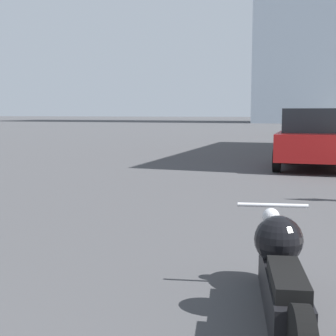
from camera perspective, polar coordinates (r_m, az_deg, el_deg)
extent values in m
cylinder|color=black|center=(4.51, 12.36, -10.23)|extent=(0.21, 0.62, 0.62)
cube|color=black|center=(3.59, 13.67, -14.38)|extent=(0.50, 1.49, 0.32)
sphere|color=black|center=(3.78, 13.33, -8.51)|extent=(0.38, 0.38, 0.38)
cube|color=black|center=(3.23, 14.37, -12.91)|extent=(0.34, 0.70, 0.10)
sphere|color=silver|center=(4.45, 12.44, -5.79)|extent=(0.16, 0.16, 0.16)
cylinder|color=silver|center=(4.29, 12.63, -4.46)|extent=(0.62, 0.15, 0.04)
cube|color=red|center=(14.29, 16.85, 2.74)|extent=(1.81, 3.86, 0.74)
cube|color=#23282D|center=(14.26, 16.95, 5.58)|extent=(1.52, 1.86, 0.68)
cylinder|color=black|center=(15.53, 13.77, 1.77)|extent=(0.21, 0.65, 0.65)
cylinder|color=black|center=(13.17, 13.12, 0.93)|extent=(0.21, 0.65, 0.65)
cube|color=#1E6B33|center=(26.80, 17.82, 4.33)|extent=(1.77, 3.95, 0.63)
cube|color=#23282D|center=(26.79, 17.87, 5.66)|extent=(1.46, 1.92, 0.62)
cylinder|color=black|center=(28.02, 16.13, 3.83)|extent=(0.22, 0.66, 0.66)
cylinder|color=black|center=(28.05, 19.37, 3.72)|extent=(0.22, 0.66, 0.66)
cylinder|color=black|center=(25.60, 16.09, 3.58)|extent=(0.22, 0.66, 0.66)
cylinder|color=black|center=(25.64, 19.62, 3.46)|extent=(0.22, 0.66, 0.66)
cube|color=gold|center=(38.68, 17.35, 5.02)|extent=(1.91, 4.42, 0.62)
cube|color=#23282D|center=(38.67, 17.39, 5.99)|extent=(1.62, 2.12, 0.69)
cylinder|color=black|center=(40.08, 16.08, 4.66)|extent=(0.20, 0.71, 0.71)
cylinder|color=black|center=(40.05, 18.66, 4.57)|extent=(0.20, 0.71, 0.71)
cylinder|color=black|center=(37.35, 15.92, 4.54)|extent=(0.20, 0.71, 0.71)
cylinder|color=black|center=(37.32, 18.68, 4.44)|extent=(0.20, 0.71, 0.71)
cube|color=#BCBCC1|center=(49.74, 17.97, 5.29)|extent=(2.14, 4.23, 0.68)
cube|color=#23282D|center=(49.73, 18.00, 6.12)|extent=(1.71, 2.08, 0.76)
cylinder|color=black|center=(50.96, 16.87, 4.98)|extent=(0.25, 0.64, 0.63)
cylinder|color=black|center=(51.08, 18.84, 4.91)|extent=(0.25, 0.64, 0.63)
cylinder|color=black|center=(48.42, 17.02, 4.89)|extent=(0.25, 0.64, 0.63)
cylinder|color=black|center=(48.55, 19.09, 4.82)|extent=(0.25, 0.64, 0.63)
cube|color=black|center=(62.67, 17.99, 5.55)|extent=(1.83, 4.06, 0.76)
cube|color=#23282D|center=(62.67, 18.01, 6.17)|extent=(1.52, 1.96, 0.59)
cylinder|color=black|center=(63.95, 17.27, 5.25)|extent=(0.22, 0.63, 0.62)
cylinder|color=black|center=(63.90, 18.75, 5.20)|extent=(0.22, 0.63, 0.62)
cylinder|color=black|center=(61.47, 17.17, 5.21)|extent=(0.22, 0.63, 0.62)
cylinder|color=black|center=(61.42, 18.70, 5.16)|extent=(0.22, 0.63, 0.62)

